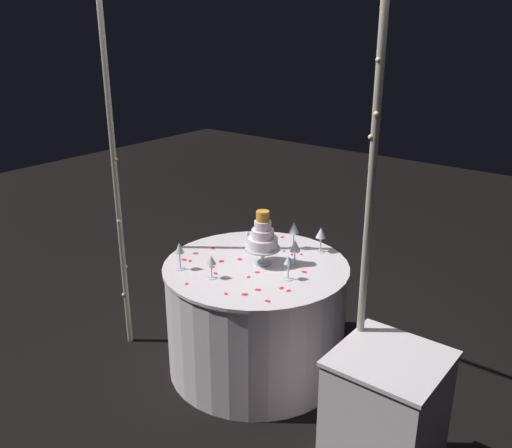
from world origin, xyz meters
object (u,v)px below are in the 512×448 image
main_table (256,316)px  wine_glass_5 (211,261)px  wine_glass_0 (288,262)px  cake_knife (263,246)px  tiered_cake (263,238)px  decorative_arch (218,147)px  wine_glass_1 (295,247)px  wine_glass_2 (294,229)px  wine_glass_3 (179,250)px  wine_glass_4 (321,233)px  wine_glass_6 (248,237)px  side_table (384,425)px

main_table → wine_glass_5: (0.09, 0.31, 0.47)m
wine_glass_0 → cake_knife: bearing=-36.0°
tiered_cake → wine_glass_5: tiered_cake is taller
decorative_arch → wine_glass_1: (-0.19, -0.47, -0.67)m
wine_glass_2 → wine_glass_5: bearing=79.5°
decorative_arch → wine_glass_1: 0.84m
wine_glass_2 → wine_glass_3: (0.36, 0.69, -0.01)m
wine_glass_0 → wine_glass_4: bearing=-81.6°
main_table → wine_glass_4: 0.68m
wine_glass_6 → cake_knife: (-0.02, -0.13, -0.10)m
tiered_cake → wine_glass_4: bearing=-115.3°
main_table → wine_glass_4: size_ratio=6.82×
decorative_arch → cake_knife: decorative_arch is taller
wine_glass_3 → wine_glass_5: 0.24m
tiered_cake → cake_knife: bearing=-52.7°
side_table → wine_glass_3: bearing=-4.3°
side_table → wine_glass_3: size_ratio=4.35×
tiered_cake → wine_glass_3: tiered_cake is taller
wine_glass_1 → cake_knife: (0.34, -0.12, -0.12)m
wine_glass_0 → wine_glass_1: 0.21m
wine_glass_5 → wine_glass_4: bearing=-111.8°
main_table → cake_knife: cake_knife is taller
wine_glass_0 → main_table: bearing=-8.9°
wine_glass_1 → wine_glass_6: wine_glass_1 is taller
decorative_arch → wine_glass_5: decorative_arch is taller
wine_glass_5 → wine_glass_3: bearing=6.3°
wine_glass_2 → wine_glass_6: size_ratio=1.28×
main_table → wine_glass_5: bearing=73.5°
wine_glass_3 → wine_glass_6: 0.49m
side_table → wine_glass_6: wine_glass_6 is taller
wine_glass_0 → wine_glass_6: 0.48m
wine_glass_0 → wine_glass_6: (0.45, -0.18, -0.01)m
decorative_arch → main_table: decorative_arch is taller
side_table → tiered_cake: 1.30m
wine_glass_0 → cake_knife: (0.42, -0.31, -0.10)m
main_table → wine_glass_6: size_ratio=8.09×
main_table → wine_glass_2: 0.62m
wine_glass_0 → wine_glass_3: wine_glass_3 is taller
tiered_cake → wine_glass_5: 0.37m
wine_glass_3 → wine_glass_4: bearing=-124.8°
wine_glass_6 → cake_knife: wine_glass_6 is taller
side_table → wine_glass_1: bearing=-32.6°
wine_glass_1 → main_table: bearing=38.0°
main_table → wine_glass_1: size_ratio=6.92×
decorative_arch → wine_glass_2: bearing=-92.8°
wine_glass_1 → cake_knife: bearing=-18.8°
wine_glass_2 → wine_glass_3: wine_glass_2 is taller
side_table → wine_glass_2: (1.07, -0.80, 0.49)m
wine_glass_3 → wine_glass_4: size_ratio=1.02×
wine_glass_1 → cake_knife: 0.38m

